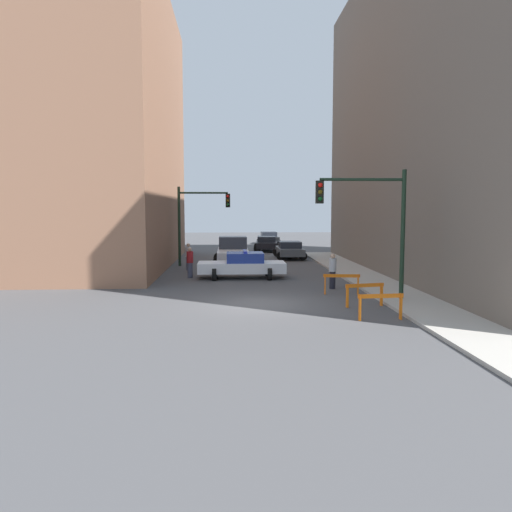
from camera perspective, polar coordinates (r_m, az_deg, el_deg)
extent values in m
plane|color=#4C4C4F|center=(19.87, 0.13, -5.49)|extent=(120.00, 120.00, 0.00)
cube|color=#B2ADA3|center=(21.11, 17.25, -4.92)|extent=(2.40, 44.00, 0.12)
cube|color=#93664C|center=(35.59, -21.44, 13.30)|extent=(14.00, 20.00, 17.74)
cube|color=#6B6056|center=(31.53, 25.29, 14.95)|extent=(12.00, 28.00, 18.51)
cylinder|color=black|center=(20.97, 16.42, 2.35)|extent=(0.18, 0.18, 5.20)
cylinder|color=black|center=(20.48, 12.04, 8.55)|extent=(3.40, 0.12, 0.12)
cube|color=black|center=(20.09, 7.29, 7.26)|extent=(0.30, 0.22, 0.90)
sphere|color=red|center=(19.96, 7.37, 8.04)|extent=(0.18, 0.18, 0.18)
sphere|color=#4C3D0C|center=(19.94, 7.36, 7.27)|extent=(0.18, 0.18, 0.18)
sphere|color=#0C4219|center=(19.94, 7.35, 6.49)|extent=(0.18, 0.18, 0.18)
cylinder|color=black|center=(33.17, -8.76, 3.35)|extent=(0.18, 0.18, 5.20)
cylinder|color=black|center=(33.04, -6.04, 7.19)|extent=(3.20, 0.12, 0.12)
cube|color=black|center=(32.98, -3.23, 6.35)|extent=(0.30, 0.22, 0.90)
sphere|color=red|center=(32.84, -3.24, 6.82)|extent=(0.18, 0.18, 0.18)
sphere|color=#4C3D0C|center=(32.84, -3.24, 6.35)|extent=(0.18, 0.18, 0.18)
sphere|color=#0C4219|center=(32.83, -3.23, 5.88)|extent=(0.18, 0.18, 0.18)
cube|color=white|center=(27.04, -1.66, -1.29)|extent=(4.71, 1.88, 0.55)
cube|color=navy|center=(26.99, -1.27, -0.16)|extent=(1.98, 1.64, 0.52)
cylinder|color=black|center=(26.23, -4.80, -2.12)|extent=(0.22, 0.66, 0.66)
cylinder|color=black|center=(27.92, -4.70, -1.66)|extent=(0.22, 0.66, 0.66)
cylinder|color=black|center=(26.31, 1.57, -2.08)|extent=(0.22, 0.66, 0.66)
cylinder|color=black|center=(27.99, 1.27, -1.62)|extent=(0.22, 0.66, 0.66)
cube|color=#2633BF|center=(26.96, -1.27, 0.52)|extent=(0.21, 1.38, 0.12)
cube|color=silver|center=(32.62, -2.64, 0.12)|extent=(2.03, 5.41, 0.70)
cube|color=#2D333D|center=(33.64, -2.67, 1.56)|extent=(1.85, 1.74, 0.80)
cylinder|color=black|center=(34.32, -4.21, -0.22)|extent=(0.80, 0.26, 0.80)
cylinder|color=black|center=(34.34, -1.14, -0.20)|extent=(0.80, 0.26, 0.80)
cylinder|color=black|center=(30.99, -4.30, -0.82)|extent=(0.80, 0.26, 0.80)
cylinder|color=black|center=(31.01, -0.90, -0.80)|extent=(0.80, 0.26, 0.80)
cube|color=#474C51|center=(37.88, 3.86, 0.57)|extent=(1.80, 4.30, 0.52)
cube|color=#232833|center=(37.67, 3.90, 1.31)|extent=(1.59, 1.81, 0.48)
cylinder|color=black|center=(39.14, 2.42, 0.36)|extent=(0.62, 0.22, 0.62)
cylinder|color=black|center=(39.33, 4.83, 0.37)|extent=(0.62, 0.22, 0.62)
cylinder|color=black|center=(36.49, 2.82, -0.01)|extent=(0.62, 0.22, 0.62)
cylinder|color=black|center=(36.70, 5.39, 0.00)|extent=(0.62, 0.22, 0.62)
cube|color=black|center=(44.59, 1.19, 1.31)|extent=(2.04, 4.39, 0.52)
cube|color=#232833|center=(44.39, 1.20, 1.94)|extent=(1.68, 1.89, 0.48)
cylinder|color=black|center=(45.94, 0.13, 1.11)|extent=(0.63, 0.25, 0.62)
cylinder|color=black|center=(45.96, 2.20, 1.11)|extent=(0.63, 0.25, 0.62)
cylinder|color=black|center=(43.28, 0.12, 0.85)|extent=(0.63, 0.25, 0.62)
cylinder|color=black|center=(43.31, 2.32, 0.84)|extent=(0.63, 0.25, 0.62)
cube|color=#474C51|center=(53.50, 1.45, 2.00)|extent=(1.97, 4.37, 0.52)
cube|color=#232833|center=(53.30, 1.48, 2.52)|extent=(1.66, 1.87, 0.48)
cylinder|color=black|center=(54.75, 0.43, 1.80)|extent=(0.63, 0.25, 0.62)
cylinder|color=black|center=(54.94, 2.15, 1.81)|extent=(0.63, 0.25, 0.62)
cylinder|color=black|center=(52.11, 0.72, 1.62)|extent=(0.63, 0.25, 0.62)
cylinder|color=black|center=(52.30, 2.53, 1.63)|extent=(0.63, 0.25, 0.62)
cylinder|color=#474C66|center=(27.54, -7.55, -1.62)|extent=(0.37, 0.37, 0.82)
cylinder|color=maroon|center=(27.46, -7.57, -0.13)|extent=(0.48, 0.48, 0.62)
sphere|color=tan|center=(27.43, -7.58, 0.75)|extent=(0.29, 0.29, 0.22)
cylinder|color=#474C66|center=(30.83, -7.72, -0.87)|extent=(0.35, 0.35, 0.82)
cylinder|color=#B2B2B7|center=(30.76, -7.74, 0.46)|extent=(0.45, 0.45, 0.62)
sphere|color=tan|center=(30.72, -7.75, 1.24)|extent=(0.27, 0.27, 0.22)
cylinder|color=black|center=(23.78, 8.73, -2.74)|extent=(0.32, 0.32, 0.82)
cylinder|color=#B2B2B7|center=(23.69, 8.75, -1.02)|extent=(0.42, 0.42, 0.62)
sphere|color=tan|center=(23.65, 8.77, -0.01)|extent=(0.25, 0.25, 0.22)
cube|color=orange|center=(17.38, 14.07, -4.45)|extent=(1.60, 0.17, 0.14)
cube|color=orange|center=(17.20, 11.79, -5.79)|extent=(0.06, 0.16, 0.90)
cube|color=orange|center=(17.72, 16.22, -5.57)|extent=(0.06, 0.16, 0.90)
cube|color=orange|center=(19.63, 12.33, -3.29)|extent=(1.58, 0.37, 0.14)
cube|color=orange|center=(19.37, 10.40, -4.51)|extent=(0.08, 0.17, 0.90)
cube|color=orange|center=(20.02, 14.15, -4.27)|extent=(0.08, 0.17, 0.90)
cube|color=orange|center=(22.21, 9.76, -2.24)|extent=(1.60, 0.23, 0.14)
cube|color=orange|center=(22.19, 7.89, -3.21)|extent=(0.07, 0.16, 0.90)
cube|color=orange|center=(22.35, 11.58, -3.21)|extent=(0.07, 0.16, 0.90)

